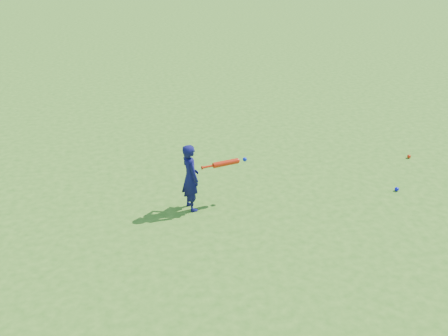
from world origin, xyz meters
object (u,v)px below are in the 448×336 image
child (190,177)px  bat_swing (227,163)px  ground_ball_red (409,156)px  ground_ball_blue (397,189)px

child → bat_swing: child is taller
child → ground_ball_red: 3.99m
ground_ball_red → ground_ball_blue: (-0.80, -1.05, 0.00)m
ground_ball_blue → bat_swing: bearing=176.0°
child → bat_swing: (0.52, 0.08, 0.13)m
child → ground_ball_blue: bearing=-107.7°
ground_ball_red → bat_swing: (-3.33, -0.87, 0.58)m
ground_ball_red → bat_swing: size_ratio=0.09×
bat_swing → child: bearing=175.4°
child → ground_ball_blue: size_ratio=15.26×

